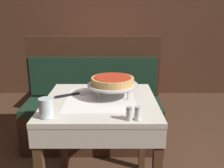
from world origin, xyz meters
TOP-DOWN VIEW (x-y plane):
  - dining_table_front at (0.00, 0.00)m, footprint 0.73×0.73m
  - dining_table_rear at (-0.09, 1.78)m, footprint 0.82×0.82m
  - booth_bench at (-0.11, 0.76)m, footprint 1.33×0.47m
  - back_wall_panel at (0.00, 2.39)m, footprint 6.00×0.04m
  - pizza_pan_stand at (0.08, 0.06)m, footprint 0.34×0.34m
  - deep_dish_pizza at (0.08, 0.06)m, footprint 0.28×0.28m
  - pizza_server at (-0.17, 0.10)m, footprint 0.26×0.18m
  - water_glass_near at (-0.28, -0.28)m, footprint 0.08×0.08m
  - salt_shaker at (0.17, -0.31)m, footprint 0.04×0.04m
  - pepper_shaker at (0.21, -0.31)m, footprint 0.03×0.03m
  - condiment_caddy at (-0.08, 1.78)m, footprint 0.12×0.12m

SIDE VIEW (x-z plane):
  - booth_bench at x=-0.11m, z-range -0.22..0.85m
  - dining_table_rear at x=-0.09m, z-range 0.26..1.00m
  - dining_table_front at x=0.00m, z-range 0.27..1.02m
  - pizza_server at x=-0.17m, z-range 0.74..0.76m
  - pepper_shaker at x=0.21m, z-range 0.75..0.82m
  - salt_shaker at x=0.17m, z-range 0.75..0.82m
  - condiment_caddy at x=-0.08m, z-range 0.70..0.86m
  - water_glass_near at x=-0.28m, z-range 0.75..0.85m
  - pizza_pan_stand at x=0.08m, z-range 0.78..0.87m
  - deep_dish_pizza at x=0.08m, z-range 0.83..0.88m
  - back_wall_panel at x=0.00m, z-range 0.00..2.40m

